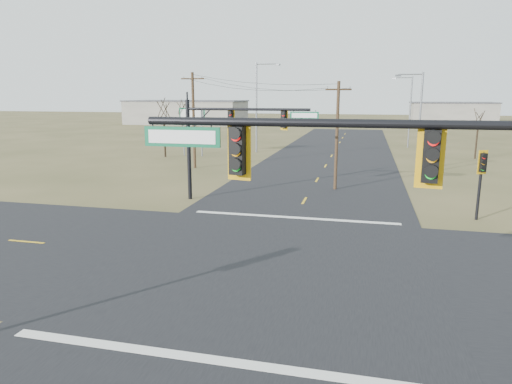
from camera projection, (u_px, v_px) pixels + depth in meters
The scene contains 19 objects.
ground at pixel (267, 263), 19.46m from camera, with size 320.00×320.00×0.00m, color brown.
road_ew at pixel (267, 263), 19.45m from camera, with size 160.00×14.00×0.02m, color black.
road_ns at pixel (267, 263), 19.45m from camera, with size 14.00×160.00×0.02m, color black.
stop_bar_near at pixel (208, 359), 12.32m from camera, with size 12.00×0.40×0.01m, color silver.
stop_bar_far at pixel (294, 217), 26.58m from camera, with size 12.00×0.40×0.01m, color silver.
mast_arm_near at pixel (443, 191), 9.14m from camera, with size 10.34×0.48×7.05m.
mast_arm_far at pixel (232, 129), 29.80m from camera, with size 8.83×0.59×6.73m.
pedestal_signal_ne at pixel (482, 169), 25.48m from camera, with size 0.67×0.59×4.05m.
utility_pole_near at pixel (337, 134), 33.80m from camera, with size 1.86×0.85×8.02m.
utility_pole_far at pixel (194, 119), 43.95m from camera, with size 2.24×0.34×9.15m.
highway_sign at pixel (192, 122), 52.98m from camera, with size 2.95×0.60×5.59m.
streetlight_a at pixel (418, 116), 42.40m from camera, with size 2.54×0.31×9.09m.
streetlight_b at pixel (409, 108), 61.47m from camera, with size 2.66×0.37×9.52m.
streetlight_c at pixel (258, 103), 56.05m from camera, with size 3.05×0.48×10.90m.
bare_tree_a at pixel (163, 108), 51.68m from camera, with size 3.63×3.63×7.11m.
bare_tree_b at pixel (182, 107), 65.25m from camera, with size 2.72×2.72×6.79m.
bare_tree_c at pixel (479, 117), 50.56m from camera, with size 3.14×3.14×5.89m.
warehouse_left at pixel (187, 113), 113.65m from camera, with size 28.00×14.00×5.50m, color gray.
warehouse_mid at pixel (452, 113), 117.77m from camera, with size 20.00×12.00×5.00m, color gray.
Camera 1 is at (3.88, -17.99, 7.01)m, focal length 32.00 mm.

